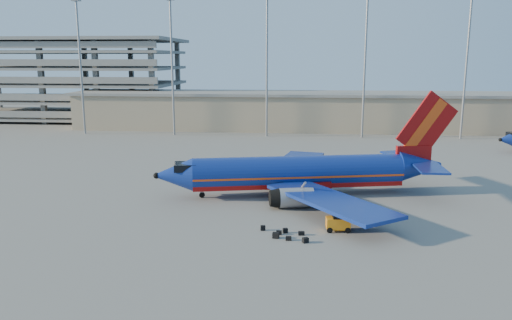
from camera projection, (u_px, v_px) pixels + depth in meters
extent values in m
plane|color=slate|center=(282.00, 195.00, 60.79)|extent=(220.00, 220.00, 0.00)
cube|color=gray|center=(335.00, 112.00, 115.70)|extent=(120.00, 15.00, 8.00)
cube|color=slate|center=(335.00, 94.00, 114.85)|extent=(122.00, 16.00, 0.60)
cube|color=slate|center=(69.00, 114.00, 138.19)|extent=(60.00, 30.00, 0.70)
cube|color=slate|center=(67.00, 99.00, 137.34)|extent=(60.00, 30.00, 0.70)
cube|color=slate|center=(66.00, 84.00, 136.50)|extent=(60.00, 30.00, 0.70)
cube|color=slate|center=(65.00, 68.00, 135.65)|extent=(60.00, 30.00, 0.70)
cube|color=slate|center=(64.00, 52.00, 134.80)|extent=(60.00, 30.00, 0.70)
cube|color=slate|center=(63.00, 40.00, 134.16)|extent=(62.00, 32.00, 0.80)
cube|color=slate|center=(86.00, 78.00, 148.96)|extent=(1.20, 1.20, 21.00)
cylinder|color=gray|center=(81.00, 69.00, 106.77)|extent=(0.44, 0.44, 28.00)
cylinder|color=gray|center=(172.00, 69.00, 105.03)|extent=(0.44, 0.44, 28.00)
cylinder|color=gray|center=(267.00, 69.00, 103.28)|extent=(0.44, 0.44, 28.00)
cylinder|color=gray|center=(365.00, 70.00, 101.54)|extent=(0.44, 0.44, 28.00)
cylinder|color=gray|center=(466.00, 70.00, 99.80)|extent=(0.44, 0.44, 28.00)
cylinder|color=navy|center=(298.00, 172.00, 60.24)|extent=(25.49, 8.96, 3.89)
cube|color=#9F0D0C|center=(298.00, 180.00, 60.44)|extent=(25.34, 8.24, 1.37)
cube|color=#F34B14|center=(298.00, 174.00, 60.29)|extent=(25.50, 9.00, 0.23)
cone|color=navy|center=(174.00, 175.00, 58.55)|extent=(5.12, 4.71, 3.89)
cube|color=black|center=(185.00, 167.00, 58.50)|extent=(3.03, 3.19, 0.84)
cone|color=navy|center=(419.00, 166.00, 61.91)|extent=(6.15, 4.92, 3.89)
cube|color=#9F0D0C|center=(413.00, 155.00, 61.53)|extent=(4.44, 1.47, 2.31)
cube|color=#9F0D0C|center=(427.00, 125.00, 60.95)|extent=(7.62, 1.91, 8.39)
cube|color=#F34B14|center=(425.00, 125.00, 60.93)|extent=(5.12, 1.48, 6.58)
cube|color=navy|center=(404.00, 156.00, 65.22)|extent=(5.60, 7.43, 0.23)
cube|color=navy|center=(429.00, 168.00, 58.27)|extent=(3.18, 6.74, 0.23)
cube|color=navy|center=(296.00, 163.00, 69.61)|extent=(8.59, 17.04, 0.37)
cube|color=navy|center=(330.00, 200.00, 51.61)|extent=(13.79, 16.29, 0.37)
cube|color=#9F0D0C|center=(302.00, 183.00, 60.58)|extent=(7.01, 5.30, 1.05)
cylinder|color=gray|center=(280.00, 175.00, 65.74)|extent=(4.16, 2.93, 2.21)
cylinder|color=gray|center=(296.00, 198.00, 55.10)|extent=(4.16, 2.93, 2.21)
cylinder|color=gray|center=(202.00, 193.00, 59.38)|extent=(0.30, 0.30, 1.16)
cylinder|color=black|center=(202.00, 195.00, 59.42)|extent=(0.71, 0.39, 0.67)
cylinder|color=black|center=(305.00, 185.00, 63.56)|extent=(0.98, 0.75, 0.88)
cylinder|color=black|center=(315.00, 197.00, 58.24)|extent=(0.98, 0.75, 0.88)
cone|color=navy|center=(509.00, 139.00, 86.74)|extent=(4.53, 4.22, 3.31)
cube|color=orange|center=(338.00, 223.00, 47.88)|extent=(2.34, 1.44, 1.07)
cube|color=black|center=(338.00, 217.00, 47.75)|extent=(1.15, 1.25, 0.37)
cylinder|color=black|center=(328.00, 226.00, 48.58)|extent=(0.57, 0.23, 0.56)
cylinder|color=black|center=(330.00, 230.00, 47.43)|extent=(0.57, 0.23, 0.56)
cylinder|color=black|center=(346.00, 226.00, 48.55)|extent=(0.57, 0.23, 0.56)
cylinder|color=black|center=(348.00, 230.00, 47.40)|extent=(0.57, 0.23, 0.56)
cube|color=black|center=(276.00, 235.00, 46.07)|extent=(0.65, 0.48, 0.54)
cube|color=black|center=(289.00, 238.00, 45.56)|extent=(0.53, 0.34, 0.37)
cube|color=black|center=(305.00, 240.00, 44.98)|extent=(0.65, 0.59, 0.46)
cube|color=black|center=(279.00, 233.00, 47.03)|extent=(0.52, 0.31, 0.39)
cube|color=black|center=(285.00, 231.00, 47.46)|extent=(0.53, 0.43, 0.47)
cube|color=black|center=(301.00, 233.00, 46.89)|extent=(0.61, 0.39, 0.35)
cube|color=black|center=(263.00, 228.00, 48.17)|extent=(0.51, 0.40, 0.49)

